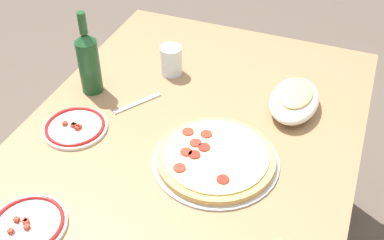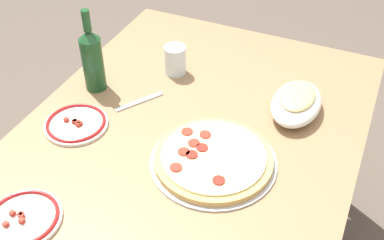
% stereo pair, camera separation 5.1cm
% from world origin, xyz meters
% --- Properties ---
extents(dining_table, '(1.26, 0.99, 0.71)m').
position_xyz_m(dining_table, '(0.00, 0.00, 0.60)').
color(dining_table, '#93704C').
rests_on(dining_table, ground).
extents(pepperoni_pizza, '(0.36, 0.36, 0.03)m').
position_xyz_m(pepperoni_pizza, '(-0.11, -0.11, 0.72)').
color(pepperoni_pizza, '#B7B7BC').
rests_on(pepperoni_pizza, dining_table).
extents(baked_pasta_dish, '(0.24, 0.15, 0.08)m').
position_xyz_m(baked_pasta_dish, '(0.20, -0.27, 0.75)').
color(baked_pasta_dish, white).
rests_on(baked_pasta_dish, dining_table).
extents(wine_bottle, '(0.07, 0.07, 0.29)m').
position_xyz_m(wine_bottle, '(0.06, 0.38, 0.82)').
color(wine_bottle, '#194723').
rests_on(wine_bottle, dining_table).
extents(water_glass, '(0.08, 0.08, 0.10)m').
position_xyz_m(water_glass, '(0.25, 0.17, 0.76)').
color(water_glass, silver).
rests_on(water_glass, dining_table).
extents(side_plate_near, '(0.19, 0.19, 0.02)m').
position_xyz_m(side_plate_near, '(-0.49, 0.24, 0.72)').
color(side_plate_near, white).
rests_on(side_plate_near, dining_table).
extents(side_plate_far, '(0.19, 0.19, 0.02)m').
position_xyz_m(side_plate_far, '(-0.14, 0.33, 0.72)').
color(side_plate_far, white).
rests_on(side_plate_far, dining_table).
extents(fork_left, '(0.15, 0.11, 0.00)m').
position_xyz_m(fork_left, '(0.05, 0.21, 0.71)').
color(fork_left, '#B7B7BC').
rests_on(fork_left, dining_table).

